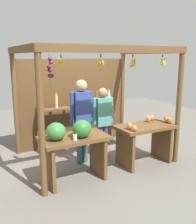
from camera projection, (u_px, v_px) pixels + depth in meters
name	position (u px, v px, depth m)	size (l,w,h in m)	color
ground_plane	(94.00, 157.00, 5.43)	(12.00, 12.00, 0.00)	slate
market_stall	(84.00, 92.00, 5.51)	(2.87, 2.10, 2.30)	brown
fruit_counter_left	(72.00, 143.00, 4.24)	(1.16, 0.64, 1.10)	brown
fruit_counter_right	(145.00, 136.00, 5.02)	(1.17, 0.64, 0.94)	brown
bottle_shelf_unit	(78.00, 115.00, 5.89)	(1.84, 0.22, 1.36)	brown
vendor_man	(82.00, 114.00, 4.93)	(0.48, 0.23, 1.69)	#36606B
vendor_woman	(103.00, 117.00, 5.27)	(0.48, 0.20, 1.50)	#523667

